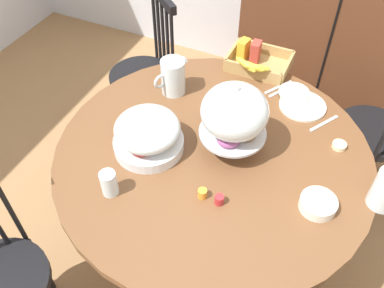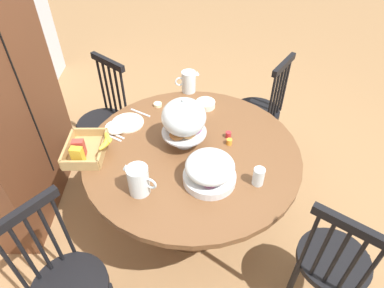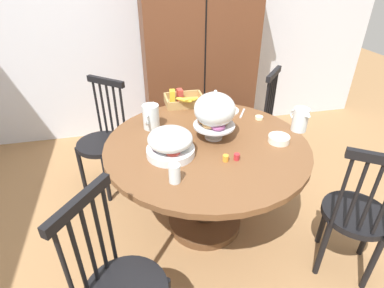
{
  "view_description": "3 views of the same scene",
  "coord_description": "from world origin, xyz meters",
  "px_view_note": "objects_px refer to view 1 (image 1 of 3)",
  "views": [
    {
      "loc": [
        0.36,
        -0.98,
        2.06
      ],
      "look_at": [
        -0.16,
        0.14,
        0.74
      ],
      "focal_mm": 39.09,
      "sensor_mm": 36.0,
      "label": 1
    },
    {
      "loc": [
        -1.6,
        0.15,
        2.15
      ],
      "look_at": [
        -0.06,
        0.14,
        0.79
      ],
      "focal_mm": 31.18,
      "sensor_mm": 36.0,
      "label": 2
    },
    {
      "loc": [
        -0.54,
        -1.53,
        1.78
      ],
      "look_at": [
        -0.16,
        0.14,
        0.74
      ],
      "focal_mm": 28.53,
      "sensor_mm": 36.0,
      "label": 3
    }
  ],
  "objects_px": {
    "dining_table": "(212,178)",
    "windsor_chair_far_side": "(145,76)",
    "pastry_stand_with_dome": "(234,114)",
    "cereal_bowl": "(318,204)",
    "milk_pitcher": "(173,78)",
    "china_plate_small": "(294,92)",
    "windsor_chair_facing_door": "(376,135)",
    "butter_dish": "(339,145)",
    "fruit_platter_covered": "(148,134)",
    "drinking_glass": "(109,183)",
    "cereal_basket": "(256,60)",
    "china_plate_large": "(303,106)"
  },
  "relations": [
    {
      "from": "china_plate_large",
      "to": "china_plate_small",
      "type": "xyz_separation_m",
      "value": [
        -0.06,
        0.07,
        0.01
      ]
    },
    {
      "from": "windsor_chair_far_side",
      "to": "fruit_platter_covered",
      "type": "relative_size",
      "value": 3.25
    },
    {
      "from": "fruit_platter_covered",
      "to": "dining_table",
      "type": "bearing_deg",
      "value": 20.5
    },
    {
      "from": "pastry_stand_with_dome",
      "to": "china_plate_small",
      "type": "relative_size",
      "value": 2.29
    },
    {
      "from": "china_plate_large",
      "to": "china_plate_small",
      "type": "relative_size",
      "value": 1.47
    },
    {
      "from": "windsor_chair_facing_door",
      "to": "china_plate_large",
      "type": "height_order",
      "value": "windsor_chair_facing_door"
    },
    {
      "from": "windsor_chair_facing_door",
      "to": "pastry_stand_with_dome",
      "type": "height_order",
      "value": "pastry_stand_with_dome"
    },
    {
      "from": "windsor_chair_facing_door",
      "to": "fruit_platter_covered",
      "type": "height_order",
      "value": "windsor_chair_facing_door"
    },
    {
      "from": "fruit_platter_covered",
      "to": "cereal_basket",
      "type": "relative_size",
      "value": 0.95
    },
    {
      "from": "windsor_chair_far_side",
      "to": "dining_table",
      "type": "bearing_deg",
      "value": -42.07
    },
    {
      "from": "milk_pitcher",
      "to": "drinking_glass",
      "type": "distance_m",
      "value": 0.66
    },
    {
      "from": "windsor_chair_far_side",
      "to": "fruit_platter_covered",
      "type": "bearing_deg",
      "value": -58.09
    },
    {
      "from": "cereal_basket",
      "to": "drinking_glass",
      "type": "height_order",
      "value": "cereal_basket"
    },
    {
      "from": "cereal_basket",
      "to": "china_plate_large",
      "type": "xyz_separation_m",
      "value": [
        0.31,
        -0.2,
        -0.04
      ]
    },
    {
      "from": "fruit_platter_covered",
      "to": "china_plate_large",
      "type": "distance_m",
      "value": 0.76
    },
    {
      "from": "cereal_bowl",
      "to": "butter_dish",
      "type": "distance_m",
      "value": 0.35
    },
    {
      "from": "windsor_chair_far_side",
      "to": "drinking_glass",
      "type": "relative_size",
      "value": 8.86
    },
    {
      "from": "dining_table",
      "to": "pastry_stand_with_dome",
      "type": "bearing_deg",
      "value": 39.05
    },
    {
      "from": "windsor_chair_far_side",
      "to": "butter_dish",
      "type": "height_order",
      "value": "windsor_chair_far_side"
    },
    {
      "from": "fruit_platter_covered",
      "to": "cereal_basket",
      "type": "bearing_deg",
      "value": 73.04
    },
    {
      "from": "cereal_bowl",
      "to": "milk_pitcher",
      "type": "bearing_deg",
      "value": 154.12
    },
    {
      "from": "drinking_glass",
      "to": "butter_dish",
      "type": "bearing_deg",
      "value": 38.95
    },
    {
      "from": "butter_dish",
      "to": "dining_table",
      "type": "bearing_deg",
      "value": -152.7
    },
    {
      "from": "windsor_chair_facing_door",
      "to": "windsor_chair_far_side",
      "type": "relative_size",
      "value": 1.0
    },
    {
      "from": "windsor_chair_facing_door",
      "to": "cereal_bowl",
      "type": "xyz_separation_m",
      "value": [
        -0.19,
        -0.82,
        0.31
      ]
    },
    {
      "from": "dining_table",
      "to": "china_plate_large",
      "type": "bearing_deg",
      "value": 58.24
    },
    {
      "from": "windsor_chair_far_side",
      "to": "milk_pitcher",
      "type": "distance_m",
      "value": 0.65
    },
    {
      "from": "pastry_stand_with_dome",
      "to": "cereal_bowl",
      "type": "bearing_deg",
      "value": -20.26
    },
    {
      "from": "windsor_chair_far_side",
      "to": "pastry_stand_with_dome",
      "type": "xyz_separation_m",
      "value": [
        0.79,
        -0.61,
        0.48
      ]
    },
    {
      "from": "china_plate_large",
      "to": "dining_table",
      "type": "bearing_deg",
      "value": -121.76
    },
    {
      "from": "cereal_basket",
      "to": "butter_dish",
      "type": "relative_size",
      "value": 5.27
    },
    {
      "from": "windsor_chair_far_side",
      "to": "china_plate_large",
      "type": "height_order",
      "value": "windsor_chair_far_side"
    },
    {
      "from": "pastry_stand_with_dome",
      "to": "china_plate_small",
      "type": "xyz_separation_m",
      "value": [
        0.15,
        0.46,
        -0.18
      ]
    },
    {
      "from": "pastry_stand_with_dome",
      "to": "milk_pitcher",
      "type": "height_order",
      "value": "pastry_stand_with_dome"
    },
    {
      "from": "fruit_platter_covered",
      "to": "butter_dish",
      "type": "xyz_separation_m",
      "value": [
        0.74,
        0.34,
        -0.07
      ]
    },
    {
      "from": "pastry_stand_with_dome",
      "to": "drinking_glass",
      "type": "relative_size",
      "value": 3.13
    },
    {
      "from": "milk_pitcher",
      "to": "butter_dish",
      "type": "xyz_separation_m",
      "value": [
        0.81,
        -0.04,
        -0.07
      ]
    },
    {
      "from": "windsor_chair_facing_door",
      "to": "china_plate_large",
      "type": "distance_m",
      "value": 0.56
    },
    {
      "from": "drinking_glass",
      "to": "windsor_chair_facing_door",
      "type": "bearing_deg",
      "value": 49.31
    },
    {
      "from": "china_plate_small",
      "to": "cereal_basket",
      "type": "bearing_deg",
      "value": 150.92
    },
    {
      "from": "fruit_platter_covered",
      "to": "milk_pitcher",
      "type": "bearing_deg",
      "value": 101.06
    },
    {
      "from": "milk_pitcher",
      "to": "china_plate_small",
      "type": "relative_size",
      "value": 1.26
    },
    {
      "from": "dining_table",
      "to": "windsor_chair_far_side",
      "type": "distance_m",
      "value": 0.98
    },
    {
      "from": "pastry_stand_with_dome",
      "to": "china_plate_large",
      "type": "height_order",
      "value": "pastry_stand_with_dome"
    },
    {
      "from": "pastry_stand_with_dome",
      "to": "cereal_bowl",
      "type": "relative_size",
      "value": 2.46
    },
    {
      "from": "dining_table",
      "to": "butter_dish",
      "type": "height_order",
      "value": "butter_dish"
    },
    {
      "from": "china_plate_large",
      "to": "cereal_bowl",
      "type": "xyz_separation_m",
      "value": [
        0.2,
        -0.54,
        0.02
      ]
    },
    {
      "from": "dining_table",
      "to": "windsor_chair_facing_door",
      "type": "height_order",
      "value": "windsor_chair_facing_door"
    },
    {
      "from": "china_plate_large",
      "to": "cereal_basket",
      "type": "bearing_deg",
      "value": 146.52
    },
    {
      "from": "windsor_chair_far_side",
      "to": "pastry_stand_with_dome",
      "type": "distance_m",
      "value": 1.1
    }
  ]
}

